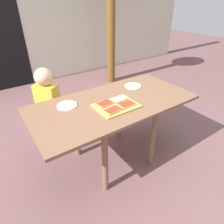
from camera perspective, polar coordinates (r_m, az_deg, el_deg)
name	(u,v)px	position (r m, az deg, el deg)	size (l,w,h in m)	color
ground_plane	(113,158)	(2.29, 0.35, -13.32)	(16.00, 16.00, 0.00)	brown
house_wall_back	(25,16)	(4.33, -24.15, 24.19)	(8.00, 0.20, 2.52)	beige
dining_table	(113,110)	(1.90, 0.42, 0.68)	(1.57, 0.77, 0.73)	brown
cutting_board	(116,106)	(1.77, 1.29, 1.81)	(0.37, 0.29, 0.02)	tan
pizza_slice_near_right	(127,104)	(1.76, 4.34, 2.22)	(0.15, 0.09, 0.02)	#E49C4B
pizza_slice_far_right	(119,99)	(1.84, 2.13, 3.72)	(0.15, 0.10, 0.02)	#E49C4B
pizza_slice_near_left	(113,110)	(1.67, 0.24, 0.56)	(0.16, 0.11, 0.02)	#E49C4B
pizza_slice_far_left	(105,104)	(1.77, -2.11, 2.48)	(0.16, 0.11, 0.02)	#E49C4B
plate_white_right	(133,86)	(2.19, 6.17, 7.59)	(0.18, 0.18, 0.01)	white
plate_white_left	(67,105)	(1.83, -13.00, 1.91)	(0.18, 0.18, 0.01)	white
child_left	(48,104)	(2.26, -18.05, 2.21)	(0.26, 0.28, 0.98)	navy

